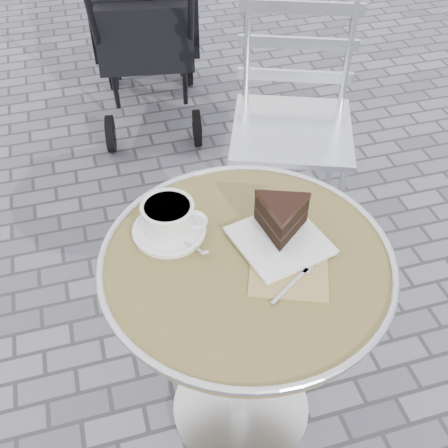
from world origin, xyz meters
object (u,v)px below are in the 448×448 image
object	(u,v)px
cake_plate_set	(281,222)
bistro_chair	(295,92)
cafe_table	(245,302)
baby_stroller	(145,24)
cappuccino_set	(169,221)

from	to	relation	value
cake_plate_set	bistro_chair	distance (m)	0.91
cake_plate_set	cafe_table	bearing A→B (deg)	-168.12
cafe_table	cake_plate_set	size ratio (longest dim) A/B	2.27
bistro_chair	baby_stroller	xyz separation A→B (m)	(-0.40, 1.03, -0.13)
cafe_table	cappuccino_set	bearing A→B (deg)	139.19
bistro_chair	baby_stroller	bearing A→B (deg)	132.67
cafe_table	bistro_chair	world-z (taller)	bistro_chair
baby_stroller	cafe_table	bearing A→B (deg)	-82.80
cappuccino_set	baby_stroller	distance (m)	1.79
cafe_table	baby_stroller	bearing A→B (deg)	87.79
cafe_table	bistro_chair	distance (m)	0.99
cappuccino_set	cake_plate_set	world-z (taller)	cake_plate_set
bistro_chair	cappuccino_set	bearing A→B (deg)	-109.13
cafe_table	bistro_chair	size ratio (longest dim) A/B	0.75
cappuccino_set	baby_stroller	bearing A→B (deg)	105.23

